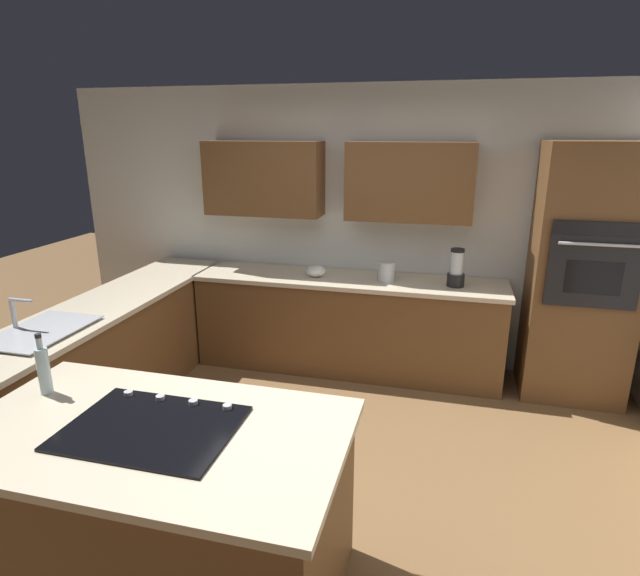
# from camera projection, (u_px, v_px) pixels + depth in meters

# --- Properties ---
(ground_plane) EXTENTS (14.00, 14.00, 0.00)m
(ground_plane) POSITION_uv_depth(u_px,v_px,m) (309.00, 480.00, 3.40)
(ground_plane) COLOR brown
(wall_back) EXTENTS (6.00, 0.44, 2.60)m
(wall_back) POSITION_uv_depth(u_px,v_px,m) (359.00, 217.00, 4.90)
(wall_back) COLOR silver
(wall_back) RESTS_ON ground
(lower_cabinets_back) EXTENTS (2.80, 0.60, 0.86)m
(lower_cabinets_back) POSITION_uv_depth(u_px,v_px,m) (347.00, 326.00, 4.89)
(lower_cabinets_back) COLOR brown
(lower_cabinets_back) RESTS_ON ground
(countertop_back) EXTENTS (2.84, 0.64, 0.04)m
(countertop_back) POSITION_uv_depth(u_px,v_px,m) (348.00, 280.00, 4.76)
(countertop_back) COLOR beige
(countertop_back) RESTS_ON lower_cabinets_back
(lower_cabinets_side) EXTENTS (0.60, 2.90, 0.86)m
(lower_cabinets_side) POSITION_uv_depth(u_px,v_px,m) (111.00, 357.00, 4.22)
(lower_cabinets_side) COLOR brown
(lower_cabinets_side) RESTS_ON ground
(countertop_side) EXTENTS (0.64, 2.94, 0.04)m
(countertop_side) POSITION_uv_depth(u_px,v_px,m) (104.00, 305.00, 4.08)
(countertop_side) COLOR beige
(countertop_side) RESTS_ON lower_cabinets_side
(island_base) EXTENTS (1.71, 0.94, 0.86)m
(island_base) POSITION_uv_depth(u_px,v_px,m) (161.00, 515.00, 2.49)
(island_base) COLOR brown
(island_base) RESTS_ON ground
(island_top) EXTENTS (1.79, 1.02, 0.04)m
(island_top) POSITION_uv_depth(u_px,v_px,m) (152.00, 433.00, 2.36)
(island_top) COLOR beige
(island_top) RESTS_ON island_base
(wall_oven) EXTENTS (0.80, 0.66, 2.12)m
(wall_oven) POSITION_uv_depth(u_px,v_px,m) (583.00, 275.00, 4.24)
(wall_oven) COLOR brown
(wall_oven) RESTS_ON ground
(sink_unit) EXTENTS (0.46, 0.70, 0.23)m
(sink_unit) POSITION_uv_depth(u_px,v_px,m) (40.00, 330.00, 3.46)
(sink_unit) COLOR #515456
(sink_unit) RESTS_ON countertop_side
(cooktop) EXTENTS (0.76, 0.56, 0.03)m
(cooktop) POSITION_uv_depth(u_px,v_px,m) (152.00, 427.00, 2.36)
(cooktop) COLOR black
(cooktop) RESTS_ON island_top
(blender) EXTENTS (0.15, 0.15, 0.33)m
(blender) POSITION_uv_depth(u_px,v_px,m) (456.00, 270.00, 4.46)
(blender) COLOR black
(blender) RESTS_ON countertop_back
(mixing_bowl) EXTENTS (0.18, 0.18, 0.10)m
(mixing_bowl) POSITION_uv_depth(u_px,v_px,m) (316.00, 271.00, 4.78)
(mixing_bowl) COLOR white
(mixing_bowl) RESTS_ON countertop_back
(kettle) EXTENTS (0.15, 0.15, 0.18)m
(kettle) POSITION_uv_depth(u_px,v_px,m) (386.00, 271.00, 4.62)
(kettle) COLOR #B7BABF
(kettle) RESTS_ON countertop_back
(oil_bottle) EXTENTS (0.06, 0.06, 0.33)m
(oil_bottle) POSITION_uv_depth(u_px,v_px,m) (44.00, 369.00, 2.64)
(oil_bottle) COLOR silver
(oil_bottle) RESTS_ON island_top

